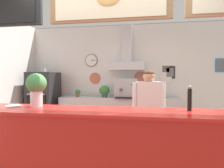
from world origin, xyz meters
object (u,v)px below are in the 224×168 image
pizza_oven (44,103)px  shop_worker (149,111)px  potted_oregano (104,91)px  potted_rosemary (156,92)px  basil_vase (36,88)px  espresso_machine (127,88)px  potted_sage (78,93)px  condiment_plate (13,106)px  pepper_grinder (190,98)px

pizza_oven → shop_worker: size_ratio=1.06×
potted_oregano → potted_rosemary: 1.25m
pizza_oven → basil_vase: bearing=-63.0°
espresso_machine → potted_sage: (-1.23, -0.00, -0.12)m
pizza_oven → shop_worker: 2.88m
espresso_machine → basil_vase: 2.81m
condiment_plate → pizza_oven: bearing=111.4°
basil_vase → condiment_plate: size_ratio=2.22×
potted_oregano → potted_rosemary: bearing=-1.3°
potted_rosemary → shop_worker: bearing=-97.3°
espresso_machine → potted_oregano: bearing=177.5°
pepper_grinder → condiment_plate: pepper_grinder is taller
condiment_plate → basil_vase: bearing=6.0°
espresso_machine → shop_worker: bearing=-68.2°
shop_worker → potted_rosemary: bearing=-106.8°
potted_oregano → pepper_grinder: pepper_grinder is taller
potted_sage → shop_worker: bearing=-36.8°
pepper_grinder → potted_oregano: bearing=118.8°
shop_worker → condiment_plate: size_ratio=8.71×
pizza_oven → shop_worker: (2.62, -1.19, 0.06)m
pizza_oven → potted_rosemary: size_ratio=6.77×
pepper_grinder → condiment_plate: size_ratio=1.48×
condiment_plate → potted_sage: bearing=93.2°
shop_worker → potted_sage: shop_worker is taller
potted_oregano → potted_sage: (-0.68, -0.03, -0.06)m
shop_worker → basil_vase: bearing=36.4°
potted_rosemary → pepper_grinder: size_ratio=0.92×
shop_worker → condiment_plate: (-1.61, -1.40, 0.25)m
pizza_oven → potted_sage: bearing=8.4°
potted_oregano → potted_rosemary: size_ratio=1.17×
shop_worker → basil_vase: size_ratio=3.92×
pizza_oven → pepper_grinder: 3.99m
potted_oregano → basil_vase: basil_vase is taller
basil_vase → condiment_plate: 0.36m
espresso_machine → condiment_plate: size_ratio=2.97×
potted_sage → potted_oregano: bearing=2.4°
pizza_oven → espresso_machine: (2.10, 0.13, 0.38)m
basil_vase → potted_rosemary: bearing=60.9°
potted_sage → espresso_machine: bearing=0.2°
potted_oregano → basil_vase: size_ratio=0.72×
basil_vase → condiment_plate: (-0.29, -0.03, -0.22)m
pizza_oven → shop_worker: bearing=-24.4°
potted_oregano → pepper_grinder: 3.10m
shop_worker → basil_vase: 1.96m
potted_oregano → pepper_grinder: size_ratio=1.08×
potted_oregano → potted_sage: 0.68m
potted_rosemary → basil_vase: basil_vase is taller
potted_rosemary → potted_sage: 1.93m
espresso_machine → basil_vase: size_ratio=1.34×
basil_vase → pepper_grinder: bearing=-0.1°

